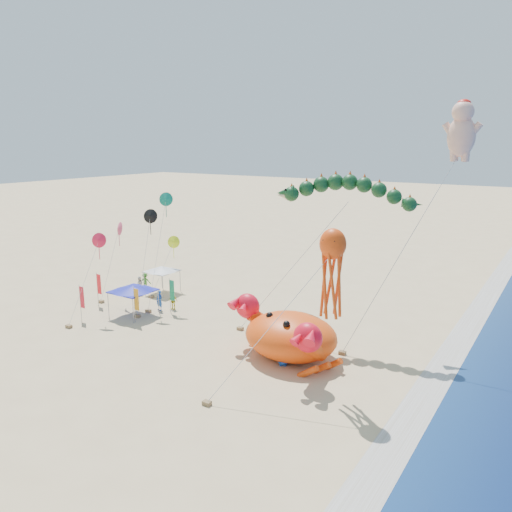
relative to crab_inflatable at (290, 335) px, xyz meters
The scene contains 11 objects.
ground 2.99m from the crab_inflatable, behind, with size 320.00×320.00×0.00m, color #D1B784.
foam_strip 9.79m from the crab_inflatable, ahead, with size 320.00×320.00×0.00m, color silver.
crab_inflatable is the anchor object (origin of this frame).
dragon_kite 11.39m from the crab_inflatable, 78.99° to the left, with size 12.82×6.55×12.33m.
cherub_kite 18.52m from the crab_inflatable, 43.55° to the left, with size 6.96×6.64×17.94m.
octopus_kite 7.83m from the crab_inflatable, 32.07° to the right, with size 6.15×6.68×10.18m.
canopy_blue 16.13m from the crab_inflatable, behind, with size 3.66×3.66×2.71m.
canopy_white 20.01m from the crab_inflatable, 159.73° to the left, with size 3.10×3.10×2.71m.
feather_flags 16.89m from the crab_inflatable, behind, with size 7.70×5.74×3.20m.
beachgoers 15.29m from the crab_inflatable, 165.66° to the left, with size 22.36×8.99×1.88m.
small_kites 18.99m from the crab_inflatable, 168.77° to the left, with size 5.72×13.42×10.54m.
Camera 1 is at (18.34, -29.51, 15.12)m, focal length 35.00 mm.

